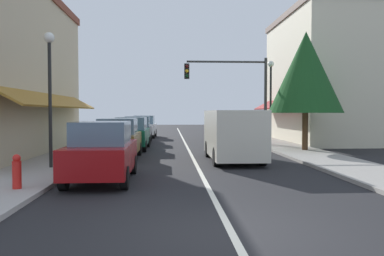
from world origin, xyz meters
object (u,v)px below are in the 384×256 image
at_px(traffic_signal_mast_arm, 237,85).
at_px(street_lamp_left_near, 50,78).
at_px(parked_car_nearest_left, 102,152).
at_px(street_lamp_right_mid, 271,90).
at_px(van_in_lane, 233,134).
at_px(parked_car_second_left, 118,139).
at_px(parked_car_distant_left, 145,127).
at_px(fire_hydrant, 17,172).
at_px(parked_car_far_left, 138,130).
at_px(tree_right_near, 306,72).
at_px(parked_car_third_left, 132,134).

bearing_deg(traffic_signal_mast_arm, street_lamp_left_near, -130.28).
height_order(parked_car_nearest_left, street_lamp_right_mid, street_lamp_right_mid).
bearing_deg(van_in_lane, traffic_signal_mast_arm, 78.85).
bearing_deg(street_lamp_left_near, parked_car_second_left, 59.89).
relative_size(parked_car_distant_left, fire_hydrant, 4.75).
relative_size(parked_car_nearest_left, street_lamp_right_mid, 0.82).
bearing_deg(traffic_signal_mast_arm, parked_car_far_left, 154.98).
xyz_separation_m(parked_car_far_left, traffic_signal_mast_arm, (6.16, -2.87, 2.78)).
bearing_deg(traffic_signal_mast_arm, parked_car_distant_left, 125.96).
relative_size(parked_car_nearest_left, parked_car_second_left, 1.00).
bearing_deg(parked_car_second_left, street_lamp_right_mid, 33.04).
distance_m(van_in_lane, tree_right_near, 6.22).
relative_size(tree_right_near, fire_hydrant, 7.06).
xyz_separation_m(parked_car_third_left, street_lamp_left_near, (-2.09, -7.69, 2.36)).
height_order(parked_car_far_left, street_lamp_left_near, street_lamp_left_near).
xyz_separation_m(traffic_signal_mast_arm, tree_right_near, (2.88, -3.85, 0.41)).
xyz_separation_m(parked_car_nearest_left, parked_car_far_left, (-0.12, 14.79, 0.00)).
relative_size(parked_car_nearest_left, parked_car_far_left, 1.00).
xyz_separation_m(parked_car_third_left, van_in_lane, (4.70, -5.31, 0.27)).
relative_size(traffic_signal_mast_arm, street_lamp_left_near, 1.11).
distance_m(traffic_signal_mast_arm, street_lamp_left_near, 12.68).
distance_m(parked_car_second_left, parked_car_far_left, 9.23).
height_order(parked_car_nearest_left, parked_car_second_left, same).
distance_m(parked_car_third_left, tree_right_near, 9.72).
bearing_deg(parked_car_far_left, traffic_signal_mast_arm, -25.94).
bearing_deg(traffic_signal_mast_arm, parked_car_third_left, -162.05).
distance_m(parked_car_nearest_left, street_lamp_right_mid, 13.63).
bearing_deg(parked_car_far_left, parked_car_nearest_left, -90.47).
bearing_deg(parked_car_second_left, street_lamp_left_near, -120.33).
distance_m(parked_car_nearest_left, parked_car_distant_left, 20.26).
relative_size(parked_car_far_left, street_lamp_right_mid, 0.82).
height_order(tree_right_near, fire_hydrant, tree_right_near).
relative_size(parked_car_far_left, street_lamp_left_near, 0.86).
bearing_deg(street_lamp_left_near, van_in_lane, 19.31).
bearing_deg(street_lamp_right_mid, van_in_lane, -117.29).
height_order(van_in_lane, traffic_signal_mast_arm, traffic_signal_mast_arm).
height_order(parked_car_second_left, fire_hydrant, parked_car_second_left).
bearing_deg(tree_right_near, van_in_lane, -141.30).
bearing_deg(parked_car_distant_left, parked_car_second_left, -89.70).
bearing_deg(fire_hydrant, parked_car_third_left, 81.20).
distance_m(parked_car_second_left, traffic_signal_mast_arm, 9.35).
distance_m(parked_car_far_left, parked_car_distant_left, 5.47).
height_order(parked_car_third_left, traffic_signal_mast_arm, traffic_signal_mast_arm).
xyz_separation_m(van_in_lane, street_lamp_left_near, (-6.79, -2.38, 2.09)).
xyz_separation_m(parked_car_second_left, parked_car_third_left, (0.17, 4.38, 0.00)).
bearing_deg(tree_right_near, parked_car_distant_left, 126.23).
bearing_deg(parked_car_third_left, traffic_signal_mast_arm, 18.72).
bearing_deg(fire_hydrant, parked_car_second_left, 77.31).
height_order(parked_car_distant_left, fire_hydrant, parked_car_distant_left).
distance_m(parked_car_nearest_left, parked_car_second_left, 5.56).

